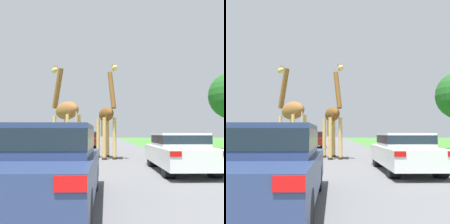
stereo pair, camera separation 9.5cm
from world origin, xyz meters
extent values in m
cube|color=#5B5B5E|center=(0.00, 30.00, 0.00)|extent=(7.73, 120.00, 0.00)
cylinder|color=tan|center=(0.73, 12.94, 1.10)|extent=(0.20, 0.20, 2.21)
cylinder|color=#2D2319|center=(0.73, 12.94, 0.06)|extent=(0.26, 0.26, 0.12)
cylinder|color=tan|center=(0.19, 12.77, 1.10)|extent=(0.20, 0.20, 2.21)
cylinder|color=#2D2319|center=(0.19, 12.77, 0.06)|extent=(0.26, 0.26, 0.12)
cylinder|color=tan|center=(0.36, 14.12, 1.10)|extent=(0.20, 0.20, 2.21)
cylinder|color=#2D2319|center=(0.36, 14.12, 0.06)|extent=(0.26, 0.26, 0.12)
cylinder|color=tan|center=(-0.18, 13.95, 1.10)|extent=(0.20, 0.20, 2.21)
cylinder|color=#2D2319|center=(-0.18, 13.95, 0.06)|extent=(0.26, 0.26, 0.12)
ellipsoid|color=brown|center=(0.27, 13.45, 2.43)|extent=(1.16, 1.88, 0.79)
cylinder|color=brown|center=(0.56, 12.51, 3.63)|extent=(0.50, 0.91, 2.06)
ellipsoid|color=tan|center=(0.69, 12.09, 4.67)|extent=(0.40, 0.61, 0.30)
cylinder|color=tan|center=(0.02, 14.25, 1.82)|extent=(0.07, 0.07, 1.21)
cone|color=brown|center=(0.71, 12.27, 4.90)|extent=(0.07, 0.07, 0.16)
cone|color=brown|center=(0.58, 12.23, 4.90)|extent=(0.07, 0.07, 0.16)
cylinder|color=tan|center=(-2.30, 12.17, 1.12)|extent=(0.15, 0.15, 2.23)
cylinder|color=#2D2319|center=(-2.30, 12.17, 0.05)|extent=(0.20, 0.20, 0.09)
cylinder|color=tan|center=(-1.80, 12.54, 1.12)|extent=(0.15, 0.15, 2.23)
cylinder|color=#2D2319|center=(-1.80, 12.54, 0.05)|extent=(0.20, 0.20, 0.09)
cylinder|color=tan|center=(-1.48, 11.09, 1.12)|extent=(0.15, 0.15, 2.23)
cylinder|color=#2D2319|center=(-1.48, 11.09, 0.05)|extent=(0.20, 0.20, 0.09)
cylinder|color=tan|center=(-0.99, 11.46, 1.12)|extent=(0.15, 0.15, 2.23)
cylinder|color=#2D2319|center=(-0.99, 11.46, 0.05)|extent=(0.20, 0.20, 0.09)
ellipsoid|color=brown|center=(-1.64, 11.82, 2.47)|extent=(1.74, 1.98, 0.87)
cylinder|color=brown|center=(-2.28, 12.66, 3.73)|extent=(0.78, 0.91, 2.11)
ellipsoid|color=tan|center=(-2.54, 13.01, 4.78)|extent=(0.53, 0.59, 0.30)
cylinder|color=tan|center=(-1.09, 11.08, 1.86)|extent=(0.05, 0.05, 1.23)
cone|color=brown|center=(-2.49, 12.84, 5.01)|extent=(0.07, 0.07, 0.16)
cone|color=brown|center=(-2.39, 12.92, 5.01)|extent=(0.07, 0.07, 0.16)
cube|color=navy|center=(-0.87, 4.88, 0.60)|extent=(1.89, 4.13, 0.68)
cube|color=navy|center=(-0.87, 4.88, 1.24)|extent=(1.70, 1.86, 0.58)
cube|color=#19232D|center=(-0.87, 4.88, 1.27)|extent=(1.72, 1.88, 0.35)
cube|color=red|center=(-0.09, 2.80, 0.85)|extent=(0.34, 0.03, 0.16)
cylinder|color=black|center=(-1.62, 6.11, 0.31)|extent=(0.38, 0.62, 0.62)
cylinder|color=black|center=(-0.11, 6.11, 0.31)|extent=(0.38, 0.62, 0.62)
cylinder|color=black|center=(-0.11, 3.64, 0.31)|extent=(0.38, 0.62, 0.62)
cube|color=gray|center=(-2.89, 29.37, 0.57)|extent=(1.76, 4.74, 0.65)
cube|color=gray|center=(-2.89, 29.37, 1.17)|extent=(1.58, 2.13, 0.55)
cube|color=#19232D|center=(-2.89, 29.37, 1.20)|extent=(1.60, 2.15, 0.33)
cube|color=red|center=(-3.61, 26.99, 0.80)|extent=(0.32, 0.03, 0.16)
cube|color=red|center=(-2.17, 26.99, 0.80)|extent=(0.32, 0.03, 0.16)
cylinder|color=black|center=(-3.60, 30.79, 0.29)|extent=(0.35, 0.58, 0.58)
cylinder|color=black|center=(-2.19, 30.79, 0.29)|extent=(0.35, 0.58, 0.58)
cylinder|color=black|center=(-3.60, 27.95, 0.29)|extent=(0.35, 0.58, 0.58)
cylinder|color=black|center=(-2.19, 27.95, 0.29)|extent=(0.35, 0.58, 0.58)
cube|color=#144C28|center=(-1.91, 16.60, 0.55)|extent=(1.92, 4.36, 0.63)
cube|color=#144C28|center=(-1.91, 16.60, 1.15)|extent=(1.73, 1.96, 0.56)
cube|color=#19232D|center=(-1.91, 16.60, 1.18)|extent=(1.75, 1.98, 0.34)
cube|color=red|center=(-2.70, 14.41, 0.78)|extent=(0.35, 0.03, 0.15)
cube|color=red|center=(-1.12, 14.41, 0.78)|extent=(0.35, 0.03, 0.15)
cylinder|color=black|center=(-2.68, 17.91, 0.28)|extent=(0.38, 0.56, 0.56)
cylinder|color=black|center=(-1.14, 17.91, 0.28)|extent=(0.38, 0.56, 0.56)
cylinder|color=black|center=(-2.68, 15.30, 0.28)|extent=(0.38, 0.56, 0.56)
cylinder|color=black|center=(-1.14, 15.30, 0.28)|extent=(0.38, 0.56, 0.56)
cube|color=#561914|center=(-1.35, 23.54, 0.64)|extent=(1.71, 4.31, 0.69)
cube|color=#561914|center=(-1.35, 23.54, 1.26)|extent=(1.54, 1.94, 0.55)
cube|color=#19232D|center=(-1.35, 23.54, 1.29)|extent=(1.55, 1.96, 0.33)
cube|color=red|center=(-2.05, 21.37, 0.89)|extent=(0.31, 0.03, 0.17)
cube|color=red|center=(-0.65, 21.37, 0.89)|extent=(0.31, 0.03, 0.17)
cylinder|color=black|center=(-2.04, 24.83, 0.35)|extent=(0.34, 0.70, 0.70)
cylinder|color=black|center=(-0.67, 24.83, 0.35)|extent=(0.34, 0.70, 0.70)
cylinder|color=black|center=(-2.04, 22.24, 0.35)|extent=(0.34, 0.70, 0.70)
cylinder|color=black|center=(-0.67, 22.24, 0.35)|extent=(0.34, 0.70, 0.70)
cube|color=silver|center=(2.92, 8.94, 0.58)|extent=(1.80, 4.21, 0.62)
cube|color=silver|center=(2.92, 8.94, 1.13)|extent=(1.62, 1.90, 0.48)
cube|color=#19232D|center=(2.92, 8.94, 1.15)|extent=(1.64, 1.91, 0.29)
cube|color=red|center=(2.18, 6.83, 0.80)|extent=(0.32, 0.03, 0.15)
cylinder|color=black|center=(2.20, 10.21, 0.32)|extent=(0.36, 0.64, 0.64)
cylinder|color=black|center=(3.64, 10.21, 0.32)|extent=(0.36, 0.64, 0.64)
cylinder|color=black|center=(2.20, 7.68, 0.32)|extent=(0.36, 0.64, 0.64)
cylinder|color=black|center=(3.64, 7.68, 0.32)|extent=(0.36, 0.64, 0.64)
camera|label=1|loc=(0.27, 0.32, 1.36)|focal=38.00mm
camera|label=2|loc=(0.36, 0.32, 1.36)|focal=38.00mm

